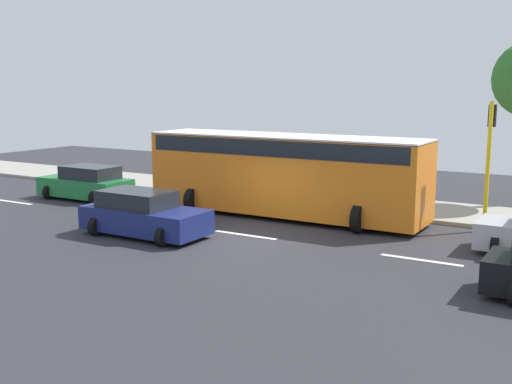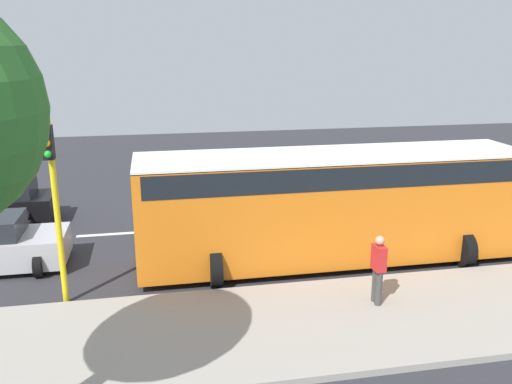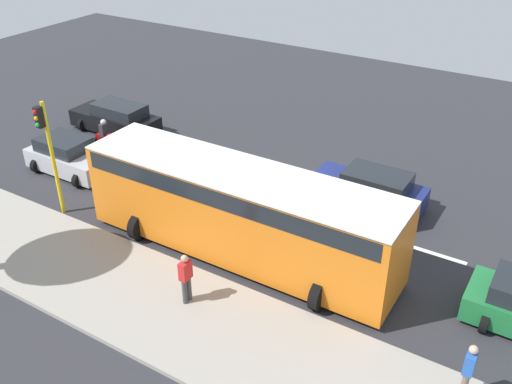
# 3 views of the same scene
# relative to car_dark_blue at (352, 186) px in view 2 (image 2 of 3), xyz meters

# --- Properties ---
(ground_plane) EXTENTS (40.00, 60.00, 0.10)m
(ground_plane) POSITION_rel_car_dark_blue_xyz_m (1.78, -2.95, -0.76)
(ground_plane) COLOR #2D2D33
(sidewalk) EXTENTS (4.00, 60.00, 0.15)m
(sidewalk) POSITION_rel_car_dark_blue_xyz_m (8.78, -2.95, -0.64)
(sidewalk) COLOR #9E998E
(sidewalk) RESTS_ON ground
(lane_stripe_north) EXTENTS (0.20, 2.40, 0.01)m
(lane_stripe_north) POSITION_rel_car_dark_blue_xyz_m (1.78, -8.95, -0.71)
(lane_stripe_north) COLOR white
(lane_stripe_north) RESTS_ON ground
(lane_stripe_mid) EXTENTS (0.20, 2.40, 0.01)m
(lane_stripe_mid) POSITION_rel_car_dark_blue_xyz_m (1.78, -2.95, -0.71)
(lane_stripe_mid) COLOR white
(lane_stripe_mid) RESTS_ON ground
(lane_stripe_south) EXTENTS (0.20, 2.40, 0.01)m
(lane_stripe_south) POSITION_rel_car_dark_blue_xyz_m (1.78, 3.05, -0.71)
(lane_stripe_south) COLOR white
(lane_stripe_south) RESTS_ON ground
(car_dark_blue) EXTENTS (2.29, 4.36, 1.52)m
(car_dark_blue) POSITION_rel_car_dark_blue_xyz_m (0.00, 0.00, 0.00)
(car_dark_blue) COLOR navy
(car_dark_blue) RESTS_ON ground
(city_bus) EXTENTS (3.20, 11.00, 3.16)m
(city_bus) POSITION_rel_car_dark_blue_xyz_m (5.19, -2.59, 1.13)
(city_bus) COLOR orange
(city_bus) RESTS_ON ground
(motorcycle) EXTENTS (0.60, 1.30, 1.53)m
(motorcycle) POSITION_rel_car_dark_blue_xyz_m (1.65, -12.20, -0.07)
(motorcycle) COLOR black
(motorcycle) RESTS_ON ground
(pedestrian_near_signal) EXTENTS (0.40, 0.24, 1.69)m
(pedestrian_near_signal) POSITION_rel_car_dark_blue_xyz_m (8.24, -2.51, 0.35)
(pedestrian_near_signal) COLOR #3F3F3F
(pedestrian_near_signal) RESTS_ON sidewalk
(traffic_light_corner) EXTENTS (0.49, 0.24, 4.50)m
(traffic_light_corner) POSITION_rel_car_dark_blue_xyz_m (6.63, -9.80, 2.22)
(traffic_light_corner) COLOR yellow
(traffic_light_corner) RESTS_ON ground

